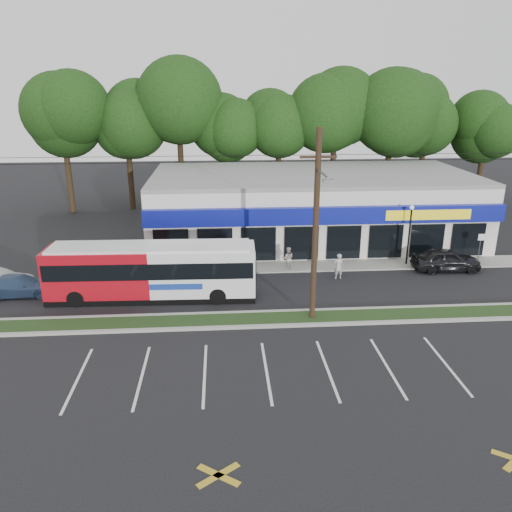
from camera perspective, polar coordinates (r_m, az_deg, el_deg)
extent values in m
plane|color=black|center=(25.88, 0.18, -8.35)|extent=(120.00, 120.00, 0.00)
cube|color=#1F3716|center=(26.74, 0.02, -7.26)|extent=(40.00, 1.60, 0.12)
cube|color=#9E9E93|center=(25.98, 0.15, -8.07)|extent=(40.00, 0.25, 0.14)
cube|color=#9E9E93|center=(27.50, -0.11, -6.45)|extent=(40.00, 0.25, 0.14)
cube|color=#9E9E93|center=(34.69, 7.34, -1.10)|extent=(32.00, 2.20, 0.10)
cube|color=silver|center=(40.67, 6.29, 5.57)|extent=(25.00, 12.00, 5.00)
cube|color=#0F178E|center=(34.51, 8.15, 4.59)|extent=(25.00, 0.50, 1.20)
cube|color=black|center=(35.23, 7.94, 1.51)|extent=(24.00, 0.12, 2.40)
cube|color=yellow|center=(36.37, 19.12, 4.47)|extent=(6.00, 0.06, 0.70)
cube|color=gray|center=(40.14, 6.43, 9.25)|extent=(25.00, 12.00, 0.30)
cylinder|color=black|center=(25.33, 6.81, 3.08)|extent=(0.30, 0.30, 10.00)
cube|color=black|center=(24.59, 7.14, 11.17)|extent=(1.80, 0.12, 0.12)
cylinder|color=#59595E|center=(23.51, 7.64, 9.31)|extent=(0.10, 2.40, 0.10)
cube|color=#59595E|center=(22.28, 8.29, 8.48)|extent=(0.50, 0.25, 0.15)
cylinder|color=black|center=(24.18, 0.02, 11.42)|extent=(50.00, 0.02, 0.02)
cylinder|color=black|center=(24.22, 0.02, 10.72)|extent=(50.00, 0.02, 0.02)
cylinder|color=black|center=(35.56, 17.06, 2.02)|extent=(0.12, 0.12, 4.00)
sphere|color=silver|center=(35.04, 17.39, 5.30)|extent=(0.30, 0.30, 0.30)
cylinder|color=#59595E|center=(37.72, 24.15, 0.69)|extent=(0.06, 0.06, 2.20)
cube|color=white|center=(37.43, 24.37, 1.97)|extent=(0.45, 0.04, 0.45)
cylinder|color=black|center=(51.75, -20.22, 7.83)|extent=(0.56, 0.56, 5.72)
sphere|color=black|center=(51.07, -20.95, 13.97)|extent=(6.76, 6.76, 6.76)
cylinder|color=black|center=(50.60, -14.73, 8.14)|extent=(0.56, 0.56, 5.72)
sphere|color=black|center=(49.90, -15.28, 14.45)|extent=(6.76, 6.76, 6.76)
cylinder|color=black|center=(49.92, -9.02, 8.39)|extent=(0.56, 0.56, 5.72)
sphere|color=black|center=(49.21, -9.37, 14.79)|extent=(6.76, 6.76, 6.76)
cylinder|color=black|center=(49.74, -3.21, 8.55)|extent=(0.56, 0.56, 5.72)
sphere|color=black|center=(49.03, -3.34, 14.99)|extent=(6.76, 6.76, 6.76)
cylinder|color=black|center=(50.06, 2.58, 8.63)|extent=(0.56, 0.56, 5.72)
sphere|color=black|center=(49.36, 2.68, 15.02)|extent=(6.76, 6.76, 6.76)
cylinder|color=black|center=(50.87, 8.25, 8.62)|extent=(0.56, 0.56, 5.72)
sphere|color=black|center=(50.18, 8.56, 14.91)|extent=(6.76, 6.76, 6.76)
cylinder|color=black|center=(52.16, 13.69, 8.54)|extent=(0.56, 0.56, 5.72)
sphere|color=black|center=(51.48, 14.19, 14.66)|extent=(6.76, 6.76, 6.76)
cylinder|color=black|center=(53.87, 18.82, 8.39)|extent=(0.56, 0.56, 5.72)
sphere|color=black|center=(53.22, 19.47, 14.30)|extent=(6.76, 6.76, 6.76)
cylinder|color=black|center=(55.98, 23.60, 8.19)|extent=(0.56, 0.56, 5.72)
sphere|color=black|center=(55.35, 24.38, 13.86)|extent=(6.76, 6.76, 6.76)
cube|color=#B00D1A|center=(30.16, -17.42, -1.62)|extent=(6.03, 2.64, 2.73)
cube|color=white|center=(29.19, -6.03, -1.50)|extent=(6.03, 2.64, 2.73)
cube|color=black|center=(30.09, -11.63, -4.28)|extent=(11.99, 2.74, 0.35)
cube|color=black|center=(29.42, -11.86, -0.98)|extent=(11.75, 2.84, 0.94)
cube|color=black|center=(29.10, -0.12, -1.09)|extent=(0.11, 2.11, 1.39)
cube|color=#193899|center=(28.37, -9.15, -3.51)|extent=(2.98, 0.11, 0.35)
cube|color=white|center=(29.07, -12.01, 1.05)|extent=(11.39, 2.52, 0.18)
cylinder|color=black|center=(29.94, -19.92, -4.61)|extent=(0.96, 0.30, 0.95)
cylinder|color=black|center=(31.92, -18.79, -3.00)|extent=(0.96, 0.30, 0.95)
cylinder|color=black|center=(28.58, -4.40, -4.59)|extent=(0.96, 0.30, 0.95)
cylinder|color=black|center=(30.65, -4.28, -2.91)|extent=(0.96, 0.30, 0.95)
imported|color=black|center=(35.81, 20.90, -0.38)|extent=(4.52, 1.90, 1.53)
imported|color=navy|center=(32.70, -25.37, -3.07)|extent=(4.37, 1.93, 1.25)
imported|color=beige|center=(32.43, 9.40, -1.16)|extent=(0.66, 0.47, 1.69)
imported|color=#B6AAA4|center=(33.60, 3.65, -0.29)|extent=(0.81, 0.65, 1.61)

